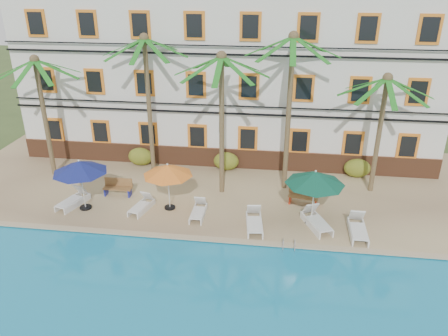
# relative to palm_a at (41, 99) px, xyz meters

# --- Properties ---
(ground) EXTENTS (100.00, 100.00, 0.00)m
(ground) POSITION_rel_palm_a_xyz_m (9.63, -4.67, -4.77)
(ground) COLOR #384C23
(ground) RESTS_ON ground
(pool_deck) EXTENTS (30.00, 12.00, 0.25)m
(pool_deck) POSITION_rel_palm_a_xyz_m (9.63, 0.33, -4.65)
(pool_deck) COLOR tan
(pool_deck) RESTS_ON ground
(pool_coping) EXTENTS (30.00, 0.35, 0.06)m
(pool_coping) POSITION_rel_palm_a_xyz_m (9.63, -5.57, -4.49)
(pool_coping) COLOR tan
(pool_coping) RESTS_ON pool_deck
(hotel_building) EXTENTS (25.40, 6.44, 10.22)m
(hotel_building) POSITION_rel_palm_a_xyz_m (9.63, 5.31, 0.60)
(hotel_building) COLOR silver
(hotel_building) RESTS_ON pool_deck
(palm_a) EXTENTS (4.62, 4.62, 6.89)m
(palm_a) POSITION_rel_palm_a_xyz_m (0.00, 0.00, 0.00)
(palm_a) COLOR brown
(palm_a) RESTS_ON pool_deck
(palm_b) EXTENTS (4.62, 4.62, 7.95)m
(palm_b) POSITION_rel_palm_a_xyz_m (5.69, 1.07, 0.61)
(palm_b) COLOR brown
(palm_b) RESTS_ON pool_deck
(palm_c) EXTENTS (4.62, 4.62, 7.46)m
(palm_c) POSITION_rel_palm_a_xyz_m (10.03, -0.88, 0.33)
(palm_c) COLOR brown
(palm_c) RESTS_ON pool_deck
(palm_d) EXTENTS (4.62, 4.62, 8.30)m
(palm_d) POSITION_rel_palm_a_xyz_m (13.36, 0.06, 0.81)
(palm_d) COLOR brown
(palm_d) RESTS_ON pool_deck
(palm_e) EXTENTS (4.62, 4.62, 6.40)m
(palm_e) POSITION_rel_palm_a_xyz_m (18.02, 0.31, -0.29)
(palm_e) COLOR brown
(palm_e) RESTS_ON pool_deck
(shrub_left) EXTENTS (1.50, 0.90, 1.10)m
(shrub_left) POSITION_rel_palm_a_xyz_m (4.64, 1.93, -3.97)
(shrub_left) COLOR #194F16
(shrub_left) RESTS_ON pool_deck
(shrub_mid) EXTENTS (1.50, 0.90, 1.10)m
(shrub_mid) POSITION_rel_palm_a_xyz_m (9.91, 1.93, -3.97)
(shrub_mid) COLOR #194F16
(shrub_mid) RESTS_ON pool_deck
(shrub_right) EXTENTS (1.50, 0.90, 1.10)m
(shrub_right) POSITION_rel_palm_a_xyz_m (17.49, 1.93, -3.97)
(shrub_right) COLOR #194F16
(shrub_right) RESTS_ON pool_deck
(umbrella_blue) EXTENTS (2.67, 2.67, 2.66)m
(umbrella_blue) POSITION_rel_palm_a_xyz_m (3.49, -3.60, -2.25)
(umbrella_blue) COLOR black
(umbrella_blue) RESTS_ON pool_deck
(umbrella_red) EXTENTS (2.46, 2.46, 2.46)m
(umbrella_red) POSITION_rel_palm_a_xyz_m (7.69, -3.04, -2.43)
(umbrella_red) COLOR black
(umbrella_red) RESTS_ON pool_deck
(umbrella_green) EXTENTS (2.74, 2.74, 2.74)m
(umbrella_green) POSITION_rel_palm_a_xyz_m (14.66, -3.50, -2.18)
(umbrella_green) COLOR black
(umbrella_green) RESTS_ON pool_deck
(lounger_a) EXTENTS (1.20, 2.02, 0.90)m
(lounger_a) POSITION_rel_palm_a_xyz_m (2.75, -3.36, -4.23)
(lounger_a) COLOR silver
(lounger_a) RESTS_ON pool_deck
(lounger_b) EXTENTS (0.99, 1.81, 0.81)m
(lounger_b) POSITION_rel_palm_a_xyz_m (6.36, -3.40, -4.26)
(lounger_b) COLOR silver
(lounger_b) RESTS_ON pool_deck
(lounger_c) EXTENTS (0.62, 1.72, 0.81)m
(lounger_c) POSITION_rel_palm_a_xyz_m (9.26, -3.56, -4.26)
(lounger_c) COLOR silver
(lounger_c) RESTS_ON pool_deck
(lounger_d) EXTENTS (0.95, 2.06, 0.94)m
(lounger_d) POSITION_rel_palm_a_xyz_m (12.02, -4.28, -4.22)
(lounger_d) COLOR silver
(lounger_d) RESTS_ON pool_deck
(lounger_e) EXTENTS (1.46, 2.15, 0.96)m
(lounger_e) POSITION_rel_palm_a_xyz_m (14.86, -3.82, -4.21)
(lounger_e) COLOR silver
(lounger_e) RESTS_ON pool_deck
(lounger_f) EXTENTS (0.74, 2.04, 0.96)m
(lounger_f) POSITION_rel_palm_a_xyz_m (16.69, -4.24, -4.21)
(lounger_f) COLOR silver
(lounger_f) RESTS_ON pool_deck
(bench_left) EXTENTS (1.50, 0.48, 0.93)m
(bench_left) POSITION_rel_palm_a_xyz_m (4.64, -2.01, -4.05)
(bench_left) COLOR olive
(bench_left) RESTS_ON pool_deck
(bench_right) EXTENTS (1.56, 0.74, 0.93)m
(bench_right) POSITION_rel_palm_a_xyz_m (14.34, -1.69, -4.05)
(bench_right) COLOR olive
(bench_right) RESTS_ON pool_deck
(pool_ladder) EXTENTS (0.54, 0.74, 0.74)m
(pool_ladder) POSITION_rel_palm_a_xyz_m (13.61, -5.67, -4.52)
(pool_ladder) COLOR silver
(pool_ladder) RESTS_ON ground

